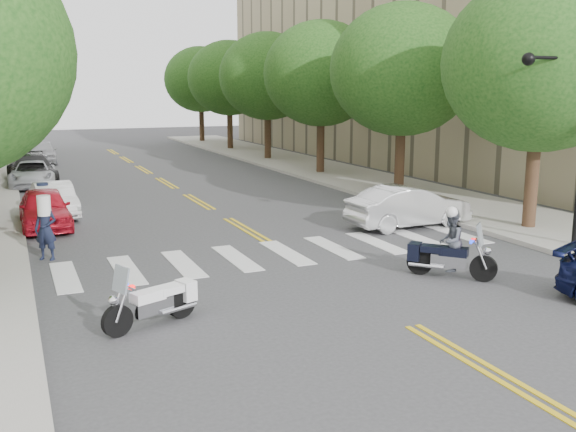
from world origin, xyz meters
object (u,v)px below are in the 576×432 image
motorcycle_police (448,246)px  motorcycle_parked (158,301)px  convertible (409,207)px  officer_standing (46,229)px

motorcycle_police → motorcycle_parked: (-7.51, -0.38, -0.34)m
motorcycle_police → motorcycle_parked: bearing=-39.1°
motorcycle_parked → convertible: 11.67m
officer_standing → convertible: size_ratio=0.40×
motorcycle_police → officer_standing: motorcycle_police is taller
motorcycle_parked → officer_standing: size_ratio=1.17×
motorcycle_parked → motorcycle_police: bearing=-109.2°
motorcycle_parked → convertible: size_ratio=0.47×
motorcycle_police → motorcycle_parked: 7.53m
officer_standing → motorcycle_police: bearing=-1.3°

